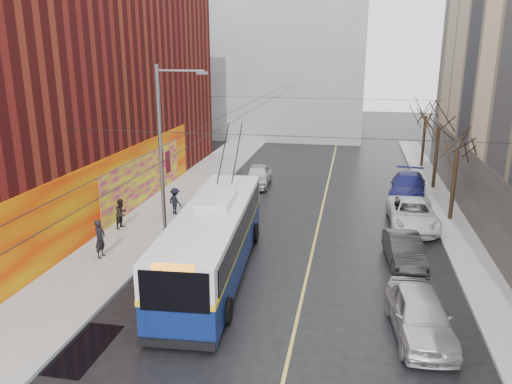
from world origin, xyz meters
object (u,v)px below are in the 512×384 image
Objects in this scene: tree_near at (459,137)px; tree_mid at (440,116)px; tree_far at (427,107)px; pedestrian_b at (122,214)px; trolleybus at (213,240)px; following_car at (258,175)px; parked_car_b at (404,250)px; parked_car_c at (412,214)px; parked_car_d at (408,186)px; streetlight_pole at (164,149)px; pedestrian_a at (100,239)px; pedestrian_c at (175,201)px; parked_car_a at (420,314)px.

tree_near is 7.01m from tree_mid.
tree_far is 3.94× the size of pedestrian_b.
following_car is at bearing 89.54° from trolleybus.
tree_far is 1.56× the size of parked_car_b.
parked_car_c is 16.23m from pedestrian_b.
parked_car_d is 18.82m from pedestrian_b.
pedestrian_a is (-2.15, -3.16, -3.77)m from streetlight_pole.
pedestrian_b is at bearing 164.96° from streetlight_pole.
parked_car_d is 15.63m from pedestrian_c.
pedestrian_a reaches higher than parked_car_b.
following_car is at bearing 110.76° from parked_car_a.
pedestrian_c is at bearing 117.36° from trolleybus.
parked_car_b is 0.94× the size of following_car.
parked_car_d is at bearing -46.67° from pedestrian_a.
parked_car_d is 1.24× the size of following_car.
tree_near is 1.16× the size of parked_car_c.
tree_far is 0.52× the size of trolleybus.
tree_near is 6.49m from parked_car_d.
streetlight_pole is 4.94m from pedestrian_b.
parked_car_b is at bearing -168.68° from pedestrian_c.
tree_near reaches higher than pedestrian_a.
tree_far is at bearing -103.82° from pedestrian_c.
parked_car_b is at bearing -55.53° from following_car.
parked_car_c is (0.89, 5.36, 0.07)m from parked_car_b.
tree_far is at bearing 77.26° from parked_car_a.
tree_far reaches higher than parked_car_d.
streetlight_pole is 5.58× the size of pedestrian_c.
tree_near is 3.84× the size of pedestrian_b.
pedestrian_a is at bearing -152.08° from tree_near.
parked_car_c is 3.31× the size of pedestrian_b.
following_car is at bearing 77.43° from streetlight_pole.
parked_car_a is 2.56× the size of pedestrian_a.
parked_car_a is at bearing -95.68° from parked_car_b.
tree_far is 15.75m from following_car.
tree_far is (0.00, 7.00, -0.11)m from tree_mid.
parked_car_b is at bearing 84.01° from parked_car_a.
tree_near is 19.95m from pedestrian_a.
pedestrian_b is (-14.91, 7.81, 0.18)m from parked_car_a.
pedestrian_b reaches higher than parked_car_c.
trolleybus reaches higher than pedestrian_c.
tree_far is 1.47× the size of following_car.
pedestrian_c is at bearing 103.93° from streetlight_pole.
tree_mid is 24.03m from pedestrian_a.
tree_far is 10.59m from parked_car_d.
pedestrian_c is (-13.74, -0.85, 0.19)m from parked_car_c.
parked_car_a is at bearing -99.09° from tree_mid.
tree_far reaches higher than pedestrian_c.
pedestrian_b is at bearing -146.03° from tree_mid.
streetlight_pole reaches higher than parked_car_b.
tree_mid reaches higher than pedestrian_a.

